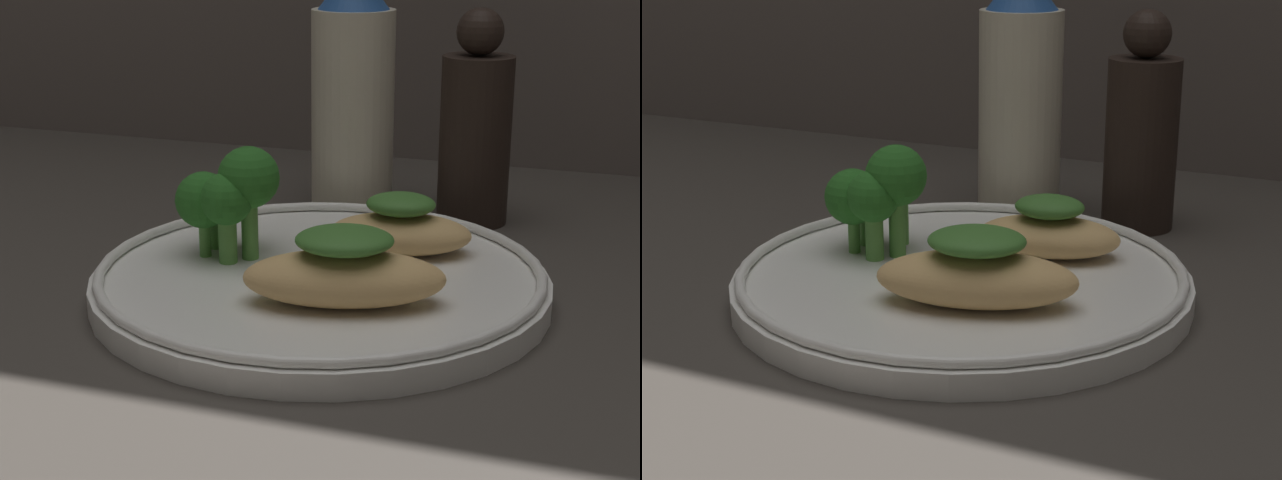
{
  "view_description": "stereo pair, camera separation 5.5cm",
  "coord_description": "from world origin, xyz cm",
  "views": [
    {
      "loc": [
        17.13,
        -49.84,
        20.92
      ],
      "look_at": [
        0.0,
        0.0,
        3.4
      ],
      "focal_mm": 55.0,
      "sensor_mm": 36.0,
      "label": 1
    },
    {
      "loc": [
        22.28,
        -47.77,
        20.92
      ],
      "look_at": [
        0.0,
        0.0,
        3.4
      ],
      "focal_mm": 55.0,
      "sensor_mm": 36.0,
      "label": 2
    }
  ],
  "objects": [
    {
      "name": "pepper_grinder",
      "position": [
        5.54,
        17.32,
        6.69
      ],
      "size": [
        4.99,
        4.99,
        15.05
      ],
      "color": "black",
      "rests_on": "ground_plane"
    },
    {
      "name": "ground_plane",
      "position": [
        0.0,
        0.0,
        -0.5
      ],
      "size": [
        180.0,
        180.0,
        1.0
      ],
      "primitive_type": "cube",
      "color": "#3D3833"
    },
    {
      "name": "grilled_meat_middle",
      "position": [
        3.4,
        5.05,
        2.89
      ],
      "size": [
        9.32,
        6.2,
        3.71
      ],
      "color": "tan",
      "rests_on": "plate"
    },
    {
      "name": "plate",
      "position": [
        0.0,
        0.0,
        0.99
      ],
      "size": [
        26.21,
        26.21,
        2.0
      ],
      "color": "white",
      "rests_on": "ground_plane"
    },
    {
      "name": "broccoli_bunch",
      "position": [
        -6.1,
        1.1,
        5.31
      ],
      "size": [
        6.24,
        6.39,
        6.82
      ],
      "color": "#569942",
      "rests_on": "plate"
    },
    {
      "name": "grilled_meat_front",
      "position": [
        2.72,
        -4.0,
        3.17
      ],
      "size": [
        11.64,
        7.71,
        4.21
      ],
      "color": "tan",
      "rests_on": "plate"
    },
    {
      "name": "sauce_bottle",
      "position": [
        -3.45,
        17.32,
        8.55
      ],
      "size": [
        5.99,
        5.99,
        17.88
      ],
      "color": "beige",
      "rests_on": "ground_plane"
    }
  ]
}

